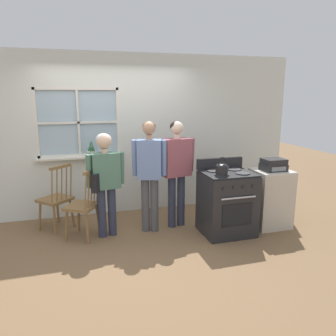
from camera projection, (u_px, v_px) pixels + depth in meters
The scene contains 13 objects.
ground_plane at pixel (133, 244), 4.52m from camera, with size 16.00×16.00×0.00m, color brown.
wall_back at pixel (119, 136), 5.55m from camera, with size 6.40×0.16×2.70m.
chair_by_window at pixel (83, 206), 4.65m from camera, with size 0.56×0.57×1.02m.
chair_near_wall at pixel (56, 200), 4.95m from camera, with size 0.58×0.58×1.02m.
person_elderly_left at pixel (105, 175), 4.61m from camera, with size 0.55×0.28×1.50m.
person_teen_center at pixel (149, 167), 4.77m from camera, with size 0.51×0.30×1.65m.
person_adult_right at pixel (177, 164), 4.96m from camera, with size 0.59×0.29×1.64m.
stove at pixel (227, 202), 4.81m from camera, with size 0.73×0.68×1.08m.
kettle at pixel (222, 168), 4.53m from camera, with size 0.21×0.17×0.25m.
potted_plant at pixel (91, 151), 5.39m from camera, with size 0.15×0.15×0.28m.
handbag at pixel (97, 182), 4.51m from camera, with size 0.25×0.24×0.31m.
side_counter at pixel (270, 198), 5.07m from camera, with size 0.55×0.50×0.90m.
stereo at pixel (273, 165), 4.94m from camera, with size 0.34×0.29×0.18m.
Camera 1 is at (-0.72, -4.15, 2.02)m, focal length 35.00 mm.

